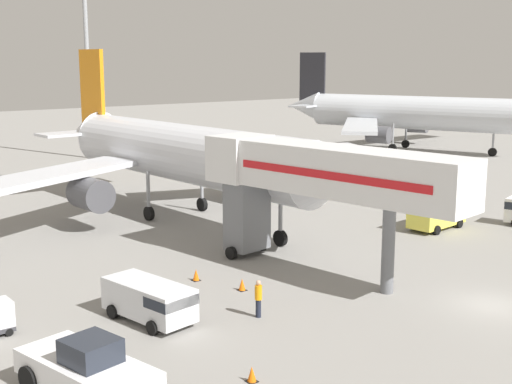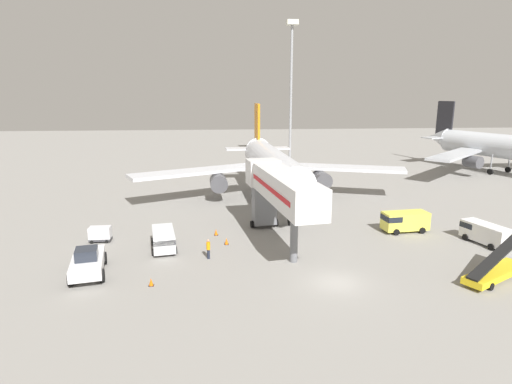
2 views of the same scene
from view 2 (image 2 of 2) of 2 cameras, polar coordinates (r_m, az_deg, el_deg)
name	(u,v)px [view 2 (image 2 of 2)]	position (r m, az deg, el deg)	size (l,w,h in m)	color
ground_plane	(337,282)	(35.47, 10.86, -11.88)	(300.00, 300.00, 0.00)	gray
airplane_at_gate	(272,165)	(59.33, 2.12, 3.64)	(39.71, 35.66, 13.25)	silver
jet_bridge	(278,188)	(42.02, 2.98, 0.60)	(5.70, 17.40, 7.66)	silver
pushback_tug	(88,262)	(38.53, -21.75, -8.76)	(3.70, 6.34, 2.39)	white
belt_loader_truck	(495,271)	(40.10, 29.57, -9.22)	(7.13, 5.03, 3.36)	yellow
service_van_rear_right	(164,239)	(42.26, -12.36, -6.20)	(2.91, 5.18, 1.88)	silver
service_van_near_right	(485,232)	(48.70, 28.45, -4.81)	(3.19, 5.29, 2.07)	white
service_van_near_left	(404,221)	(49.26, 19.31, -3.65)	(5.11, 2.63, 2.21)	#E5DB4C
baggage_cart_outer_left	(100,234)	(46.35, -20.27, -5.28)	(2.15, 1.25, 1.58)	#38383D
ground_crew_worker_foreground	(208,248)	(39.38, -6.45, -7.57)	(0.38, 0.38, 1.88)	#1E2333
safety_cone_alpha	(226,241)	(43.03, -4.00, -6.63)	(0.44, 0.44, 0.67)	black
safety_cone_bravo	(151,282)	(35.20, -13.97, -11.69)	(0.42, 0.42, 0.64)	black
safety_cone_charlie	(216,232)	(45.83, -5.41, -5.41)	(0.44, 0.44, 0.67)	black
airplane_background	(504,147)	(92.11, 30.49, 5.26)	(38.37, 35.63, 13.32)	silver
apron_light_mast	(291,68)	(94.80, 4.79, 16.35)	(2.40, 2.40, 29.89)	#93969B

